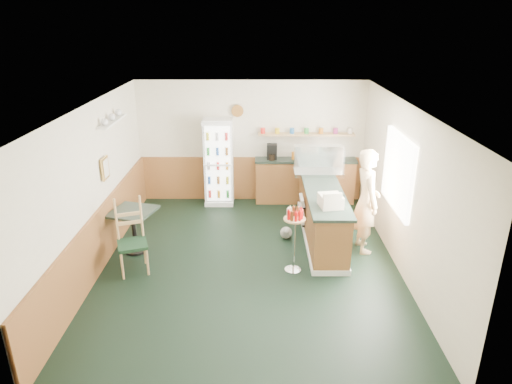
{
  "coord_description": "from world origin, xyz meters",
  "views": [
    {
      "loc": [
        0.16,
        -6.85,
        3.97
      ],
      "look_at": [
        0.11,
        0.6,
        1.08
      ],
      "focal_mm": 32.0,
      "sensor_mm": 36.0,
      "label": 1
    }
  ],
  "objects_px": {
    "drinks_fridge": "(219,162)",
    "cafe_table": "(133,223)",
    "display_case": "(319,161)",
    "shopkeeper": "(367,201)",
    "condiment_stand": "(294,229)",
    "cafe_chair": "(133,233)",
    "cash_register": "(331,201)"
  },
  "relations": [
    {
      "from": "cash_register",
      "to": "shopkeeper",
      "type": "distance_m",
      "value": 0.83
    },
    {
      "from": "display_case",
      "to": "shopkeeper",
      "type": "xyz_separation_m",
      "value": [
        0.7,
        -1.26,
        -0.34
      ]
    },
    {
      "from": "drinks_fridge",
      "to": "cafe_chair",
      "type": "relative_size",
      "value": 1.54
    },
    {
      "from": "drinks_fridge",
      "to": "cafe_table",
      "type": "xyz_separation_m",
      "value": [
        -1.33,
        -2.3,
        -0.4
      ]
    },
    {
      "from": "shopkeeper",
      "to": "condiment_stand",
      "type": "relative_size",
      "value": 1.7
    },
    {
      "from": "cafe_chair",
      "to": "display_case",
      "type": "bearing_deg",
      "value": 11.53
    },
    {
      "from": "cafe_chair",
      "to": "cafe_table",
      "type": "bearing_deg",
      "value": 85.04
    },
    {
      "from": "display_case",
      "to": "cafe_table",
      "type": "xyz_separation_m",
      "value": [
        -3.4,
        -1.36,
        -0.73
      ]
    },
    {
      "from": "shopkeeper",
      "to": "cafe_chair",
      "type": "relative_size",
      "value": 1.52
    },
    {
      "from": "display_case",
      "to": "cafe_chair",
      "type": "relative_size",
      "value": 0.78
    },
    {
      "from": "drinks_fridge",
      "to": "cash_register",
      "type": "bearing_deg",
      "value": -51.65
    },
    {
      "from": "cash_register",
      "to": "cafe_table",
      "type": "distance_m",
      "value": 3.46
    },
    {
      "from": "display_case",
      "to": "shopkeeper",
      "type": "bearing_deg",
      "value": -60.96
    },
    {
      "from": "condiment_stand",
      "to": "cafe_table",
      "type": "xyz_separation_m",
      "value": [
        -2.79,
        0.66,
        -0.21
      ]
    },
    {
      "from": "display_case",
      "to": "cash_register",
      "type": "distance_m",
      "value": 1.68
    },
    {
      "from": "condiment_stand",
      "to": "cafe_table",
      "type": "bearing_deg",
      "value": 166.63
    },
    {
      "from": "drinks_fridge",
      "to": "cafe_table",
      "type": "height_order",
      "value": "drinks_fridge"
    },
    {
      "from": "drinks_fridge",
      "to": "condiment_stand",
      "type": "height_order",
      "value": "drinks_fridge"
    },
    {
      "from": "drinks_fridge",
      "to": "cafe_table",
      "type": "relative_size",
      "value": 2.16
    },
    {
      "from": "drinks_fridge",
      "to": "cash_register",
      "type": "distance_m",
      "value": 3.34
    },
    {
      "from": "display_case",
      "to": "cash_register",
      "type": "relative_size",
      "value": 2.6
    },
    {
      "from": "condiment_stand",
      "to": "cafe_table",
      "type": "relative_size",
      "value": 1.25
    },
    {
      "from": "shopkeeper",
      "to": "cafe_chair",
      "type": "bearing_deg",
      "value": 95.11
    },
    {
      "from": "drinks_fridge",
      "to": "cafe_table",
      "type": "bearing_deg",
      "value": -119.99
    },
    {
      "from": "condiment_stand",
      "to": "cafe_chair",
      "type": "height_order",
      "value": "cafe_chair"
    },
    {
      "from": "shopkeeper",
      "to": "cafe_table",
      "type": "height_order",
      "value": "shopkeeper"
    },
    {
      "from": "cash_register",
      "to": "condiment_stand",
      "type": "xyz_separation_m",
      "value": [
        -0.61,
        -0.35,
        -0.35
      ]
    },
    {
      "from": "display_case",
      "to": "cafe_table",
      "type": "bearing_deg",
      "value": -158.26
    },
    {
      "from": "cash_register",
      "to": "condiment_stand",
      "type": "relative_size",
      "value": 0.34
    },
    {
      "from": "display_case",
      "to": "cafe_table",
      "type": "distance_m",
      "value": 3.73
    },
    {
      "from": "drinks_fridge",
      "to": "condiment_stand",
      "type": "xyz_separation_m",
      "value": [
        1.46,
        -2.96,
        -0.19
      ]
    },
    {
      "from": "shopkeeper",
      "to": "cafe_table",
      "type": "bearing_deg",
      "value": 86.48
    }
  ]
}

